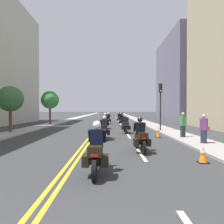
# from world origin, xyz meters

# --- Properties ---
(ground_plane) EXTENTS (264.00, 264.00, 0.00)m
(ground_plane) POSITION_xyz_m (0.00, 48.00, 0.00)
(ground_plane) COLOR #323334
(sidewalk_left) EXTENTS (2.10, 144.00, 0.12)m
(sidewalk_left) POSITION_xyz_m (-6.64, 48.00, 0.06)
(sidewalk_left) COLOR #9AA399
(sidewalk_left) RESTS_ON ground
(sidewalk_right) EXTENTS (2.10, 144.00, 0.12)m
(sidewalk_right) POSITION_xyz_m (6.64, 48.00, 0.06)
(sidewalk_right) COLOR gray
(sidewalk_right) RESTS_ON ground
(centreline_yellow_inner) EXTENTS (0.12, 132.00, 0.01)m
(centreline_yellow_inner) POSITION_xyz_m (-0.12, 48.00, 0.00)
(centreline_yellow_inner) COLOR yellow
(centreline_yellow_inner) RESTS_ON ground
(centreline_yellow_outer) EXTENTS (0.12, 132.00, 0.01)m
(centreline_yellow_outer) POSITION_xyz_m (0.12, 48.00, 0.00)
(centreline_yellow_outer) COLOR yellow
(centreline_yellow_outer) RESTS_ON ground
(lane_dashes_white) EXTENTS (0.14, 56.40, 0.01)m
(lane_dashes_white) POSITION_xyz_m (2.80, 29.00, 0.00)
(lane_dashes_white) COLOR silver
(lane_dashes_white) RESTS_ON ground
(building_right_1) EXTENTS (8.40, 14.58, 15.08)m
(building_right_1) POSITION_xyz_m (15.57, 34.64, 7.54)
(building_right_1) COLOR slate
(building_right_1) RESTS_ON ground
(motorcycle_0) EXTENTS (0.76, 2.27, 1.64)m
(motorcycle_0) POSITION_xyz_m (1.00, 5.48, 0.66)
(motorcycle_0) COLOR black
(motorcycle_0) RESTS_ON ground
(motorcycle_1) EXTENTS (0.78, 2.17, 1.66)m
(motorcycle_1) POSITION_xyz_m (2.85, 8.58, 0.68)
(motorcycle_1) COLOR black
(motorcycle_1) RESTS_ON ground
(motorcycle_2) EXTENTS (0.76, 2.21, 1.59)m
(motorcycle_2) POSITION_xyz_m (1.01, 12.43, 0.67)
(motorcycle_2) COLOR black
(motorcycle_2) RESTS_ON ground
(motorcycle_3) EXTENTS (0.77, 2.27, 1.63)m
(motorcycle_3) POSITION_xyz_m (2.69, 15.93, 0.66)
(motorcycle_3) COLOR black
(motorcycle_3) RESTS_ON ground
(motorcycle_4) EXTENTS (0.77, 2.18, 1.67)m
(motorcycle_4) POSITION_xyz_m (0.84, 19.63, 0.67)
(motorcycle_4) COLOR black
(motorcycle_4) RESTS_ON ground
(motorcycle_5) EXTENTS (0.78, 2.17, 1.65)m
(motorcycle_5) POSITION_xyz_m (2.81, 23.08, 0.68)
(motorcycle_5) COLOR black
(motorcycle_5) RESTS_ON ground
(motorcycle_6) EXTENTS (0.77, 2.13, 1.62)m
(motorcycle_6) POSITION_xyz_m (1.07, 26.52, 0.66)
(motorcycle_6) COLOR black
(motorcycle_6) RESTS_ON ground
(motorcycle_7) EXTENTS (0.78, 2.23, 1.64)m
(motorcycle_7) POSITION_xyz_m (2.80, 30.25, 0.68)
(motorcycle_7) COLOR black
(motorcycle_7) RESTS_ON ground
(traffic_cone_0) EXTENTS (0.36, 0.36, 0.64)m
(traffic_cone_0) POSITION_xyz_m (4.90, 6.64, 0.32)
(traffic_cone_0) COLOR black
(traffic_cone_0) RESTS_ON ground
(traffic_cone_1) EXTENTS (0.34, 0.34, 0.80)m
(traffic_cone_1) POSITION_xyz_m (4.85, 18.90, 0.40)
(traffic_cone_1) COLOR black
(traffic_cone_1) RESTS_ON ground
(traffic_cone_2) EXTENTS (0.36, 0.36, 0.77)m
(traffic_cone_2) POSITION_xyz_m (4.89, 13.45, 0.38)
(traffic_cone_2) COLOR black
(traffic_cone_2) RESTS_ON ground
(traffic_light_near) EXTENTS (0.28, 0.38, 4.38)m
(traffic_light_near) POSITION_xyz_m (5.99, 17.16, 3.03)
(traffic_light_near) COLOR black
(traffic_light_near) RESTS_ON ground
(pedestrian_0) EXTENTS (0.46, 0.45, 1.74)m
(pedestrian_0) POSITION_xyz_m (6.65, 10.23, 0.90)
(pedestrian_0) COLOR #252439
(pedestrian_0) RESTS_ON ground
(pedestrian_2) EXTENTS (0.42, 0.35, 1.82)m
(pedestrian_2) POSITION_xyz_m (6.38, 12.65, 0.94)
(pedestrian_2) COLOR #232C2F
(pedestrian_2) RESTS_ON ground
(street_tree_0) EXTENTS (2.17, 2.17, 4.01)m
(street_tree_0) POSITION_xyz_m (-7.16, 16.05, 2.91)
(street_tree_0) COLOR #503721
(street_tree_0) RESTS_ON ground
(street_tree_1) EXTENTS (2.25, 2.25, 4.37)m
(street_tree_1) POSITION_xyz_m (-6.33, 24.19, 3.22)
(street_tree_1) COLOR #503324
(street_tree_1) RESTS_ON ground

